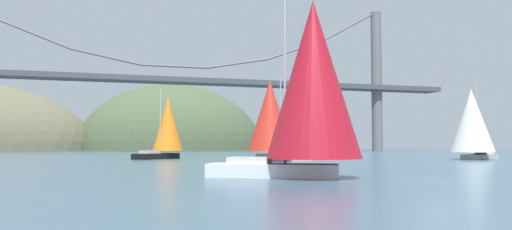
% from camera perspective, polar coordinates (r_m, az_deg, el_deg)
% --- Properties ---
extents(ground_plane, '(360.00, 360.00, 0.00)m').
position_cam_1_polar(ground_plane, '(27.20, 19.97, -7.04)').
color(ground_plane, '#426075').
extents(headland_center, '(57.11, 44.00, 40.91)m').
position_cam_1_polar(headland_center, '(158.09, -9.56, -3.95)').
color(headland_center, '#4C5B3D').
rests_on(headland_center, ground_plane).
extents(suspension_bridge, '(143.24, 6.00, 37.36)m').
position_cam_1_polar(suspension_bridge, '(118.81, -9.25, 4.29)').
color(suspension_bridge, slate).
rests_on(suspension_bridge, ground_plane).
extents(sailboat_white_mainsail, '(8.98, 6.97, 9.81)m').
position_cam_1_polar(sailboat_white_mainsail, '(64.88, 23.43, -0.74)').
color(sailboat_white_mainsail, '#B7B2A8').
rests_on(sailboat_white_mainsail, ground_plane).
extents(sailboat_crimson_sail, '(9.23, 7.35, 10.22)m').
position_cam_1_polar(sailboat_crimson_sail, '(27.80, 6.32, 3.64)').
color(sailboat_crimson_sail, white).
rests_on(sailboat_crimson_sail, ground_plane).
extents(sailboat_orange_sail, '(7.42, 7.31, 8.70)m').
position_cam_1_polar(sailboat_orange_sail, '(64.69, -10.14, -1.29)').
color(sailboat_orange_sail, black).
rests_on(sailboat_orange_sail, ground_plane).
extents(sailboat_scarlet_sail, '(8.72, 6.29, 9.11)m').
position_cam_1_polar(sailboat_scarlet_sail, '(53.49, 1.73, -0.37)').
color(sailboat_scarlet_sail, '#B7B2A8').
rests_on(sailboat_scarlet_sail, ground_plane).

